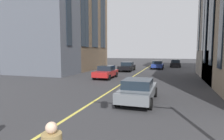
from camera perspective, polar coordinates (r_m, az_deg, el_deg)
name	(u,v)px	position (r m, az deg, el deg)	size (l,w,h in m)	color
lane_centre_line	(131,78)	(21.52, 5.63, -2.39)	(80.00, 0.16, 0.01)	#D8C64C
car_grey_oncoming	(138,90)	(11.48, 7.79, -5.92)	(4.40, 1.95, 1.37)	slate
car_black_near	(175,63)	(38.50, 18.36, 1.92)	(3.90, 1.89, 1.40)	black
car_blue_far	(158,65)	(33.55, 13.42, 1.55)	(4.40, 1.95, 1.37)	navy
car_red_parked_b	(106,72)	(21.14, -1.84, -0.61)	(3.90, 1.89, 1.40)	#B21E1E
car_black_parked_a	(127,66)	(29.02, 4.51, 1.08)	(4.40, 1.95, 1.37)	black
traffic_light_mast	(208,7)	(4.73, 26.70, 16.36)	(0.36, 4.59, 5.50)	#595B60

